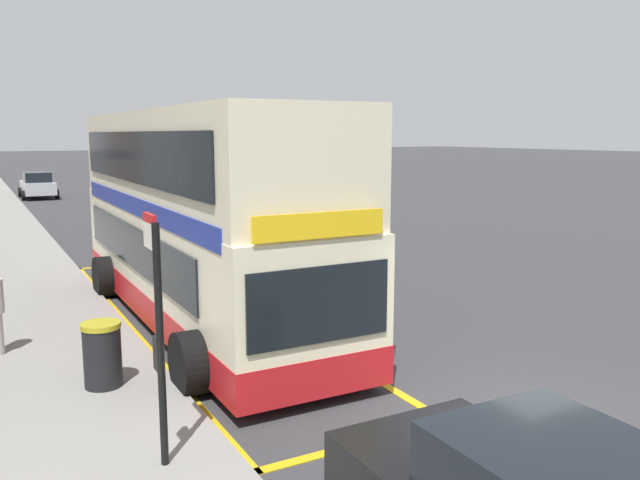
{
  "coord_description": "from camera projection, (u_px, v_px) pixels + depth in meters",
  "views": [
    {
      "loc": [
        -6.65,
        -6.17,
        3.95
      ],
      "look_at": [
        0.03,
        6.07,
        1.67
      ],
      "focal_mm": 36.37,
      "sensor_mm": 36.0,
      "label": 1
    }
  ],
  "objects": [
    {
      "name": "parked_car_silver_kerbside",
      "position": [
        38.0,
        185.0,
        40.34
      ],
      "size": [
        2.09,
        4.2,
        1.62
      ],
      "rotation": [
        0.0,
        0.0,
        3.14
      ],
      "color": "#B2B5BA",
      "rests_on": "ground"
    },
    {
      "name": "parked_car_white_distant",
      "position": [
        196.0,
        201.0,
        31.03
      ],
      "size": [
        2.09,
        4.2,
        1.62
      ],
      "rotation": [
        0.0,
        0.0,
        -0.0
      ],
      "color": "silver",
      "rests_on": "ground"
    },
    {
      "name": "ground_plane",
      "position": [
        102.0,
        204.0,
        36.84
      ],
      "size": [
        260.0,
        260.0,
        0.0
      ],
      "primitive_type": "plane",
      "color": "#333335"
    },
    {
      "name": "bus_stop_sign",
      "position": [
        158.0,
        323.0,
        7.36
      ],
      "size": [
        0.09,
        0.51,
        2.92
      ],
      "color": "black",
      "rests_on": "pavement_near"
    },
    {
      "name": "parked_car_silver_across",
      "position": [
        141.0,
        185.0,
        40.64
      ],
      "size": [
        2.09,
        4.2,
        1.62
      ],
      "rotation": [
        0.0,
        0.0,
        0.0
      ],
      "color": "#B2B5BA",
      "rests_on": "ground"
    },
    {
      "name": "bus_bay_markings",
      "position": [
        196.0,
        318.0,
        14.08
      ],
      "size": [
        3.03,
        13.46,
        0.01
      ],
      "color": "gold",
      "rests_on": "ground"
    },
    {
      "name": "litter_bin",
      "position": [
        102.0,
        354.0,
        9.84
      ],
      "size": [
        0.59,
        0.59,
        1.0
      ],
      "color": "black",
      "rests_on": "pavement_near"
    },
    {
      "name": "double_decker_bus",
      "position": [
        197.0,
        225.0,
        13.65
      ],
      "size": [
        3.27,
        10.9,
        4.4
      ],
      "color": "beige",
      "rests_on": "ground"
    }
  ]
}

